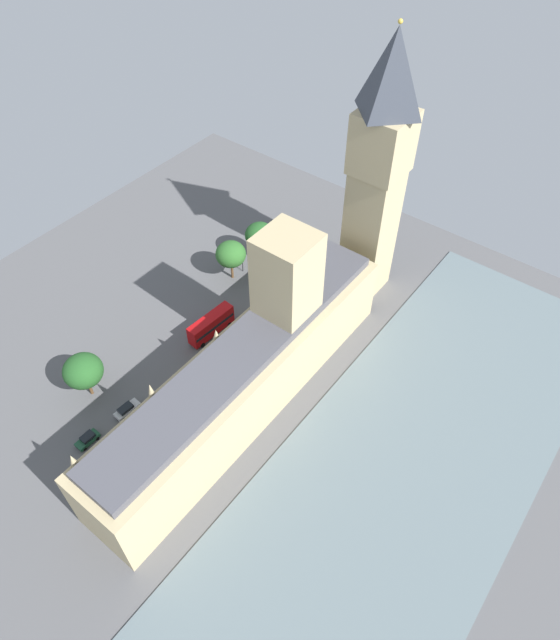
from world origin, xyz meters
name	(u,v)px	position (x,y,z in m)	size (l,w,h in m)	color
ground_plane	(238,396)	(0.00, 0.00, 0.00)	(135.87, 135.87, 0.00)	#565659
river_thames	(387,495)	(-31.51, 0.00, 0.12)	(37.81, 122.29, 0.25)	slate
parliament_building	(252,365)	(-1.99, -2.02, 8.69)	(12.61, 65.87, 30.52)	tan
clock_tower	(378,171)	(-1.91, -39.72, 28.10)	(9.49, 9.49, 54.33)	tan
double_decker_bus_kerbside	(211,325)	(14.18, -8.50, 2.63)	(3.30, 10.66, 4.75)	#B20C0F
car_silver_near_tower	(127,409)	(13.45, 14.77, 0.89)	(2.16, 4.89, 1.74)	#B7B7BC
car_dark_green_trailing	(88,439)	(14.18, 22.98, 0.89)	(2.00, 4.20, 1.74)	#19472D
pedestrian_corner	(104,481)	(5.89, 26.35, 0.77)	(0.53, 0.63, 1.72)	#336B60
pedestrian_opposite_hall	(238,352)	(6.44, -7.54, 0.73)	(0.66, 0.68, 1.62)	gray
plane_tree_far_end	(260,235)	(20.23, -31.58, 7.59)	(6.59, 6.59, 10.42)	brown
plane_tree_midblock	(83,371)	(21.80, 15.92, 6.66)	(7.09, 7.09, 9.69)	brown
plane_tree_leading	(231,254)	(21.88, -23.69, 6.66)	(6.57, 6.57, 9.47)	brown
street_lamp_under_trees	(242,255)	(21.40, -26.69, 4.56)	(0.56, 0.56, 6.56)	black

